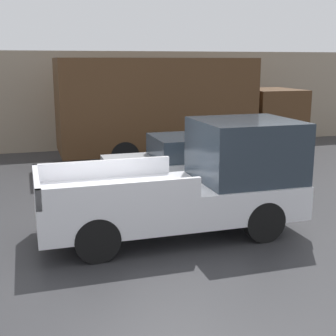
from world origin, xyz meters
TOP-DOWN VIEW (x-y plane):
  - ground_plane at (0.00, 0.00)m, footprint 60.00×60.00m
  - building_wall at (0.00, 10.25)m, footprint 28.00×0.15m
  - pickup_truck at (1.36, 0.43)m, footprint 5.17×2.06m
  - car at (2.48, 3.21)m, footprint 4.87×1.95m
  - delivery_truck at (3.10, 7.32)m, footprint 8.62×2.47m
  - newspaper_box at (1.38, 9.93)m, footprint 0.45×0.40m

SIDE VIEW (x-z plane):
  - ground_plane at x=0.00m, z-range 0.00..0.00m
  - newspaper_box at x=1.38m, z-range 0.00..1.01m
  - car at x=2.48m, z-range 0.02..1.53m
  - pickup_truck at x=1.36m, z-range -0.09..2.16m
  - delivery_truck at x=3.10m, z-range 0.11..3.61m
  - building_wall at x=0.00m, z-range 0.00..3.77m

